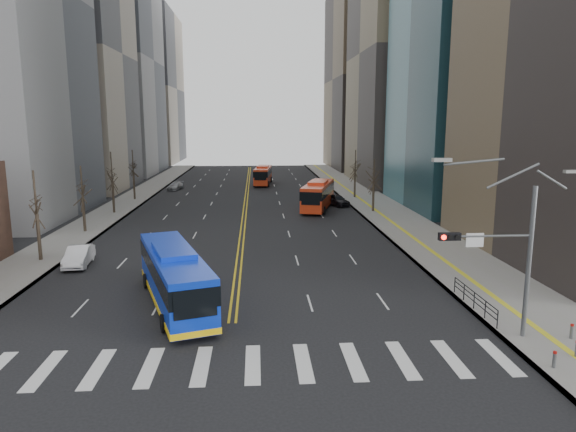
{
  "coord_description": "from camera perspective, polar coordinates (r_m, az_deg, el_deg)",
  "views": [
    {
      "loc": [
        1.41,
        -22.29,
        11.11
      ],
      "look_at": [
        3.56,
        11.5,
        4.88
      ],
      "focal_mm": 32.0,
      "sensor_mm": 36.0,
      "label": 1
    }
  ],
  "objects": [
    {
      "name": "ground",
      "position": [
        24.95,
        -6.76,
        -16.1
      ],
      "size": [
        220.0,
        220.0,
        0.0
      ],
      "primitive_type": "plane",
      "color": "black"
    },
    {
      "name": "sidewalk_right",
      "position": [
        70.06,
        9.69,
        1.22
      ],
      "size": [
        7.0,
        130.0,
        0.15
      ],
      "primitive_type": "cube",
      "color": "gray",
      "rests_on": "ground"
    },
    {
      "name": "sidewalk_left",
      "position": [
        70.5,
        -18.3,
        0.89
      ],
      "size": [
        5.0,
        130.0,
        0.15
      ],
      "primitive_type": "cube",
      "color": "gray",
      "rests_on": "ground"
    },
    {
      "name": "crosswalk",
      "position": [
        24.95,
        -6.76,
        -16.09
      ],
      "size": [
        26.7,
        4.0,
        0.01
      ],
      "color": "silver",
      "rests_on": "ground"
    },
    {
      "name": "centerline",
      "position": [
        78.1,
        -4.63,
        2.22
      ],
      "size": [
        0.55,
        100.0,
        0.01
      ],
      "color": "gold",
      "rests_on": "ground"
    },
    {
      "name": "office_towers",
      "position": [
        91.71,
        -4.64,
        18.43
      ],
      "size": [
        83.0,
        134.0,
        58.0
      ],
      "color": "gray",
      "rests_on": "ground"
    },
    {
      "name": "signal_mast",
      "position": [
        27.96,
        22.74,
        -3.33
      ],
      "size": [
        5.37,
        0.37,
        9.39
      ],
      "color": "slate",
      "rests_on": "ground"
    },
    {
      "name": "pedestrian_railing",
      "position": [
        32.75,
        19.99,
        -8.53
      ],
      "size": [
        0.06,
        6.06,
        1.02
      ],
      "color": "black",
      "rests_on": "sidewalk_right"
    },
    {
      "name": "bollards",
      "position": [
        28.67,
        28.67,
        -12.53
      ],
      "size": [
        2.87,
        3.17,
        0.78
      ],
      "color": "slate",
      "rests_on": "sidewalk_right"
    },
    {
      "name": "street_trees",
      "position": [
        57.83,
        -12.18,
        4.0
      ],
      "size": [
        35.2,
        47.2,
        7.6
      ],
      "color": "#2D231B",
      "rests_on": "ground"
    },
    {
      "name": "blue_bus",
      "position": [
        32.25,
        -12.5,
        -6.42
      ],
      "size": [
        6.4,
        12.67,
        3.62
      ],
      "color": "#0D30C7",
      "rests_on": "ground"
    },
    {
      "name": "red_bus_near",
      "position": [
        66.02,
        3.36,
        2.51
      ],
      "size": [
        5.7,
        11.88,
        3.66
      ],
      "color": "red",
      "rests_on": "ground"
    },
    {
      "name": "red_bus_far",
      "position": [
        92.33,
        -2.79,
        4.69
      ],
      "size": [
        3.54,
        10.87,
        3.4
      ],
      "color": "red",
      "rests_on": "ground"
    },
    {
      "name": "car_white",
      "position": [
        43.49,
        -22.23,
        -4.12
      ],
      "size": [
        2.09,
        4.8,
        1.54
      ],
      "primitive_type": "imported",
      "rotation": [
        0.0,
        0.0,
        0.1
      ],
      "color": "white",
      "rests_on": "ground"
    },
    {
      "name": "car_dark_mid",
      "position": [
        69.12,
        5.46,
        1.77
      ],
      "size": [
        3.47,
        4.82,
        1.53
      ],
      "primitive_type": "imported",
      "rotation": [
        0.0,
        0.0,
        0.42
      ],
      "color": "black",
      "rests_on": "ground"
    },
    {
      "name": "car_silver",
      "position": [
        87.12,
        -12.41,
        3.28
      ],
      "size": [
        2.54,
        4.6,
        1.26
      ],
      "primitive_type": "imported",
      "rotation": [
        0.0,
        0.0,
        -0.19
      ],
      "color": "#9A9B9F",
      "rests_on": "ground"
    },
    {
      "name": "car_dark_far",
      "position": [
        81.37,
        4.24,
        2.94
      ],
      "size": [
        2.4,
        4.18,
        1.1
      ],
      "primitive_type": "imported",
      "rotation": [
        0.0,
        0.0,
        -0.15
      ],
      "color": "black",
      "rests_on": "ground"
    }
  ]
}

